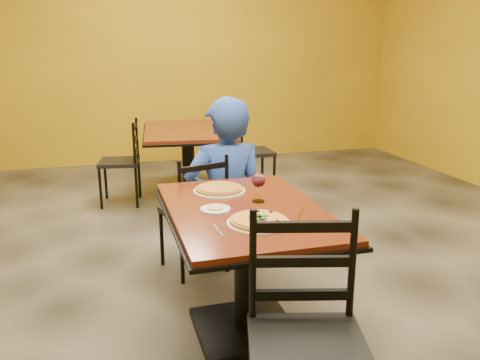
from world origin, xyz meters
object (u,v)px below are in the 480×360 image
object	(u,v)px
table_second	(188,146)
diner	(225,181)
table_main	(245,241)
wine_glass	(258,186)
pizza_main	(258,220)
pizza_far	(219,188)
plate_far	(219,191)
chair_main_far	(193,212)
chair_second_right	(253,153)
plate_main	(258,223)
chair_main_near	(308,350)
chair_second_left	(119,163)
side_plate	(215,209)

from	to	relation	value
table_second	diner	size ratio (longest dim) A/B	1.15
table_main	wine_glass	world-z (taller)	wine_glass
diner	pizza_main	bearing A→B (deg)	83.12
pizza_far	table_main	bearing A→B (deg)	-79.26
table_main	plate_far	xyz separation A→B (m)	(-0.06, 0.33, 0.20)
chair_main_far	pizza_far	xyz separation A→B (m)	(0.06, -0.57, 0.34)
pizza_main	wine_glass	distance (m)	0.37
chair_main_far	plate_far	size ratio (longest dim) A/B	2.81
chair_main_far	wine_glass	bearing A→B (deg)	89.56
chair_main_far	pizza_far	bearing A→B (deg)	80.16
pizza_main	plate_far	distance (m)	0.59
chair_second_right	diner	bearing A→B (deg)	154.29
plate_main	pizza_far	world-z (taller)	pizza_far
plate_far	chair_second_right	bearing A→B (deg)	68.16
chair_main_near	chair_second_left	bearing A→B (deg)	113.20
table_main	chair_main_near	distance (m)	0.93
pizza_far	side_plate	distance (m)	0.34
chair_second_left	wine_glass	bearing A→B (deg)	23.73
chair_second_right	plate_main	xyz separation A→B (m)	(-0.88, -2.91, 0.30)
side_plate	chair_main_far	bearing A→B (deg)	87.41
table_main	chair_main_far	distance (m)	0.92
table_main	chair_second_right	xyz separation A→B (m)	(0.87, 2.65, -0.10)
plate_main	pizza_main	bearing A→B (deg)	0.00
table_main	wine_glass	size ratio (longest dim) A/B	6.83
plate_far	table_second	bearing A→B (deg)	84.69
diner	side_plate	world-z (taller)	diner
plate_far	side_plate	bearing A→B (deg)	-107.01
chair_second_left	diner	xyz separation A→B (m)	(0.71, -1.65, 0.19)
side_plate	wine_glass	world-z (taller)	wine_glass
side_plate	chair_main_near	bearing A→B (deg)	-81.76
pizza_main	wine_glass	xyz separation A→B (m)	(0.11, 0.34, 0.07)
chair_main_far	diner	size ratio (longest dim) A/B	0.70
chair_main_near	plate_far	xyz separation A→B (m)	(-0.04, 1.26, 0.27)
plate_main	pizza_main	distance (m)	0.02
chair_main_far	chair_second_left	size ratio (longest dim) A/B	1.00
table_second	pizza_far	world-z (taller)	pizza_far
chair_second_right	plate_main	size ratio (longest dim) A/B	2.93
plate_far	wine_glass	xyz separation A→B (m)	(0.16, -0.25, 0.08)
table_main	wine_glass	bearing A→B (deg)	39.95
table_second	chair_main_near	world-z (taller)	chair_main_near
table_main	table_second	world-z (taller)	same
pizza_far	side_plate	bearing A→B (deg)	-107.01
pizza_far	chair_main_far	bearing A→B (deg)	95.84
table_main	side_plate	bearing A→B (deg)	177.79
chair_main_near	pizza_far	size ratio (longest dim) A/B	3.50
plate_far	table_main	bearing A→B (deg)	-79.26
diner	side_plate	distance (m)	1.05
chair_main_far	side_plate	world-z (taller)	chair_main_far
chair_main_near	plate_main	world-z (taller)	chair_main_near
table_main	chair_main_far	size ratio (longest dim) A/B	1.41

